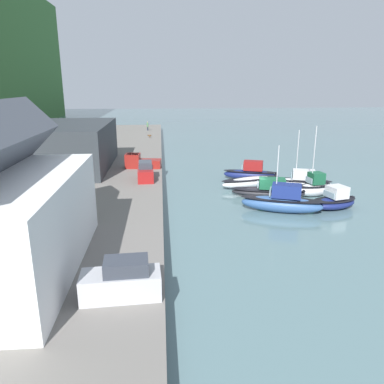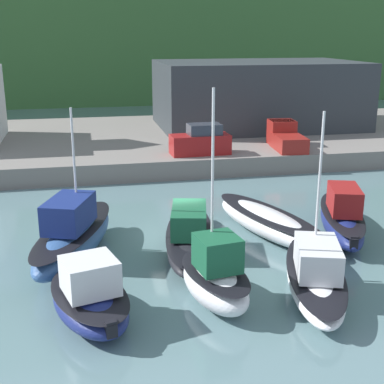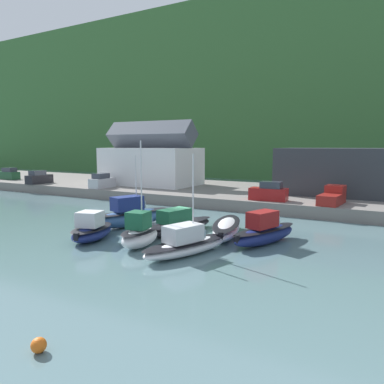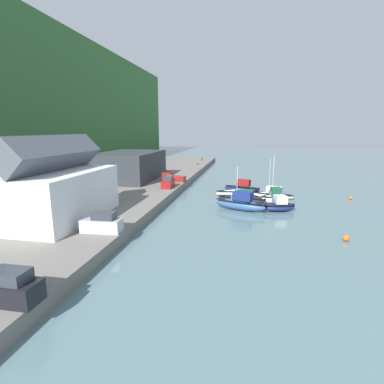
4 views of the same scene
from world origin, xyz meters
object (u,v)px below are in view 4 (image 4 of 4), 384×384
moored_boat_3 (242,188)px  parked_car_0 (168,182)px  moored_boat_4 (279,205)px  mooring_buoy_0 (346,238)px  moored_boat_5 (274,198)px  mooring_buoy_1 (351,198)px  moored_boat_0 (241,203)px  moored_boat_2 (237,193)px  parked_car_1 (8,288)px  moored_boat_1 (242,198)px  person_on_quay (202,158)px  moored_boat_6 (272,194)px  pickup_truck_1 (172,177)px  dog_on_quay (198,164)px  parked_car_2 (102,223)px

moored_boat_3 → parked_car_0: bearing=124.5°
moored_boat_4 → mooring_buoy_0: (-11.45, -6.13, -0.49)m
moored_boat_5 → mooring_buoy_1: size_ratio=13.76×
moored_boat_0 → mooring_buoy_0: (-10.89, -11.79, -0.71)m
moored_boat_2 → parked_car_0: 12.93m
parked_car_1 → mooring_buoy_0: (18.99, -25.40, -1.92)m
moored_boat_1 → parked_car_0: parked_car_0 is taller
moored_boat_3 → person_on_quay: 47.41m
moored_boat_1 → parked_car_0: (3.68, 13.91, 1.51)m
moored_boat_3 → parked_car_1: (-42.87, 13.52, 1.33)m
moored_boat_5 → parked_car_1: (-35.03, 18.96, 1.26)m
moored_boat_0 → moored_boat_4: (0.56, -5.66, -0.21)m
moored_boat_2 → moored_boat_6: moored_boat_6 is taller
moored_boat_0 → mooring_buoy_1: 21.63m
parked_car_0 → person_on_quay: bearing=-91.0°
pickup_truck_1 → moored_boat_0: bearing=-131.7°
moored_boat_2 → mooring_buoy_0: (-20.31, -12.71, -0.32)m
moored_boat_3 → moored_boat_5: size_ratio=0.93×
moored_boat_5 → moored_boat_3: bearing=26.0°
moored_boat_2 → parked_car_1: bearing=144.8°
mooring_buoy_0 → moored_boat_3: bearing=26.4°
moored_boat_2 → parked_car_0: parked_car_0 is taller
moored_boat_3 → moored_boat_1: bearing=-160.3°
pickup_truck_1 → dog_on_quay: size_ratio=5.53×
moored_boat_5 → parked_car_1: 39.85m
moored_boat_6 → moored_boat_4: bearing=-160.1°
moored_boat_6 → mooring_buoy_0: 21.08m
parked_car_0 → mooring_buoy_0: bearing=139.7°
parked_car_1 → moored_boat_3: bearing=-17.9°
person_on_quay → pickup_truck_1: bearing=-179.6°
moored_boat_1 → dog_on_quay: 42.41m
moored_boat_4 → person_on_quay: (57.39, 20.70, 1.61)m
moored_boat_2 → pickup_truck_1: 15.23m
moored_boat_1 → moored_boat_5: 5.19m
person_on_quay → parked_car_0: bearing=-178.5°
parked_car_0 → dog_on_quay: bearing=-91.7°
moored_boat_2 → parked_car_1: parked_car_1 is taller
moored_boat_4 → moored_boat_6: 8.61m
moored_boat_1 → parked_car_0: 14.47m
moored_boat_3 → moored_boat_0: bearing=-161.7°
moored_boat_1 → moored_boat_0: bearing=-169.1°
mooring_buoy_0 → moored_boat_4: bearing=28.1°
moored_boat_0 → mooring_buoy_0: moored_boat_0 is taller
pickup_truck_1 → moored_boat_2: bearing=-109.2°
moored_boat_6 → mooring_buoy_1: moored_boat_6 is taller
moored_boat_3 → parked_car_2: bearing=172.6°
moored_boat_4 → mooring_buoy_1: size_ratio=9.35×
moored_boat_1 → mooring_buoy_0: 19.87m
moored_boat_4 → parked_car_0: 21.17m
parked_car_2 → mooring_buoy_1: bearing=-53.6°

